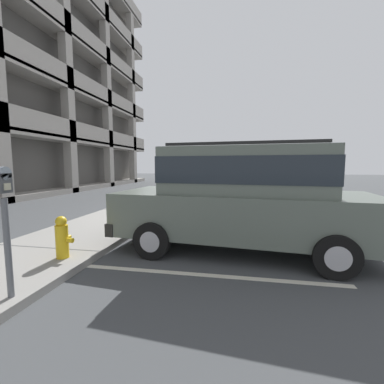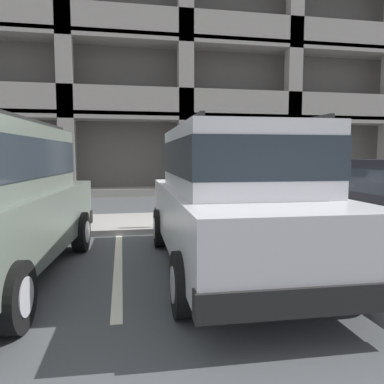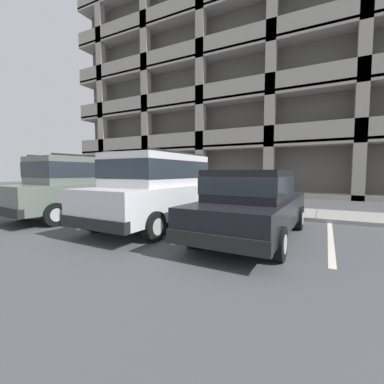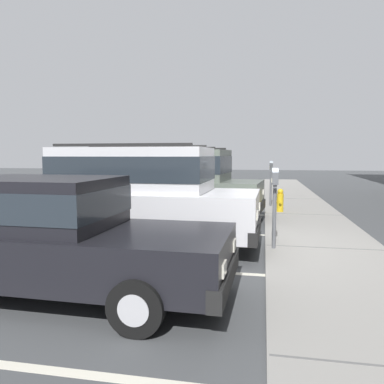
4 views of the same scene
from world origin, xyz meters
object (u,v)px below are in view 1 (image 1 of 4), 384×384
at_px(parking_meter_far, 5,213).
at_px(red_sedan, 242,195).
at_px(parking_meter_near, 161,178).
at_px(silver_suv, 242,183).
at_px(fire_hydrant, 62,237).
at_px(dark_hatchback, 247,185).

bearing_deg(parking_meter_far, red_sedan, -46.47).
bearing_deg(red_sedan, parking_meter_near, 43.92).
height_order(silver_suv, red_sedan, same).
bearing_deg(fire_hydrant, parking_meter_near, -3.69).
bearing_deg(parking_meter_far, parking_meter_near, -0.36).
relative_size(dark_hatchback, fire_hydrant, 6.45).
xyz_separation_m(dark_hatchback, parking_meter_near, (-2.60, 2.90, 0.40)).
bearing_deg(silver_suv, fire_hydrant, 148.06).
bearing_deg(silver_suv, parking_meter_near, 89.63).
distance_m(red_sedan, parking_meter_far, 3.68).
relative_size(red_sedan, parking_meter_near, 3.35).
bearing_deg(red_sedan, fire_hydrant, 119.22).
xyz_separation_m(red_sedan, dark_hatchback, (5.91, -0.27, -0.27)).
bearing_deg(dark_hatchback, fire_hydrant, 157.37).
distance_m(red_sedan, dark_hatchback, 5.93).
bearing_deg(parking_meter_far, dark_hatchback, -19.16).
xyz_separation_m(red_sedan, parking_meter_near, (3.32, 2.63, 0.13)).
distance_m(red_sedan, parking_meter_near, 4.23).
height_order(red_sedan, parking_meter_far, red_sedan).
relative_size(parking_meter_far, fire_hydrant, 2.17).
relative_size(parking_meter_near, fire_hydrant, 2.11).
height_order(silver_suv, parking_meter_near, silver_suv).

